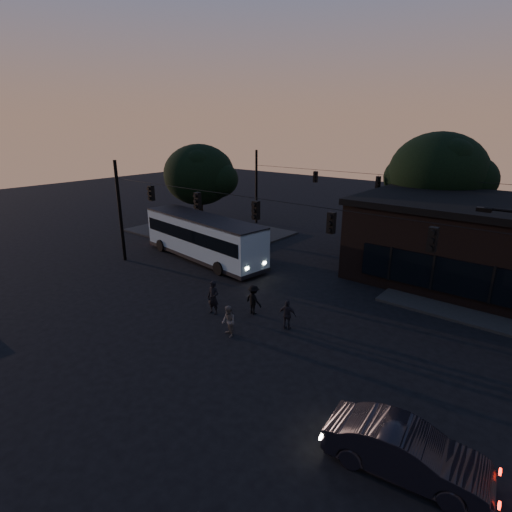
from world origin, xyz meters
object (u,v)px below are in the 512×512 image
Objects in this scene: car at (406,451)px; pedestrian_c at (287,315)px; building at (484,243)px; pedestrian_d at (254,300)px; pedestrian_b at (229,321)px; bus at (203,236)px; pedestrian_a at (213,298)px.

car is 9.22m from pedestrian_c.
building reaches higher than pedestrian_d.
pedestrian_b is (-9.53, 2.64, 0.02)m from car.
pedestrian_b is 2.74m from pedestrian_d.
pedestrian_b is at bearing -30.69° from bus.
pedestrian_b is 0.95× the size of pedestrian_d.
pedestrian_b reaches higher than pedestrian_c.
bus is at bearing -155.39° from building.
bus is 2.58× the size of car.
building reaches higher than car.
pedestrian_a is at bearing 63.60° from car.
pedestrian_b is at bearing -116.83° from building.
pedestrian_c is (1.81, 2.40, -0.00)m from pedestrian_b.
building is 18.32m from car.
building is 17.56m from pedestrian_a.
pedestrian_a is 1.13× the size of pedestrian_d.
building is 3.30× the size of car.
bus is 21.69m from car.
pedestrian_a is (7.27, -6.20, -0.92)m from bus.
pedestrian_a is (-10.18, -14.20, -1.77)m from building.
bus is 12.24m from pedestrian_b.
pedestrian_a is 1.19× the size of pedestrian_b.
building is 14.56m from pedestrian_c.
pedestrian_d is at bearing 54.39° from car.
pedestrian_a is 2.19m from pedestrian_d.
bus is at bearing 54.04° from car.
car is 2.95× the size of pedestrian_b.
car is at bearing 12.15° from pedestrian_b.
pedestrian_d is (-2.43, 0.27, 0.04)m from pedestrian_c.
pedestrian_a is (-11.88, 3.94, 0.17)m from car.
building is at bearing 44.28° from pedestrian_a.
pedestrian_d is at bearing -22.49° from pedestrian_c.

